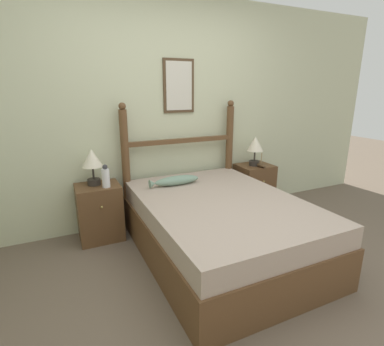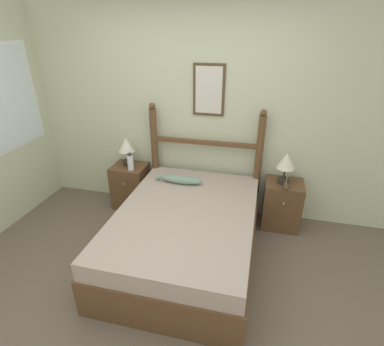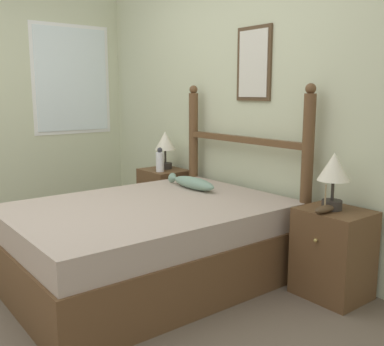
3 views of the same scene
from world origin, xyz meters
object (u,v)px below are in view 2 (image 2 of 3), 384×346
Objects in this scene: nightstand_left at (131,186)px; table_lamp_left at (126,147)px; model_boat at (286,186)px; fish_pillow at (180,179)px; bed at (186,234)px; bottle at (130,162)px; nightstand_right at (282,204)px; table_lamp_right at (286,163)px.

table_lamp_left is (-0.02, 0.04, 0.55)m from nightstand_left.
model_boat is at bearing -3.47° from nightstand_left.
table_lamp_left is 0.87m from fish_pillow.
fish_pillow is (-0.22, 0.57, 0.33)m from bed.
bed is at bearing -68.77° from fish_pillow.
nightstand_left is 0.55m from table_lamp_left.
bed is 1.23m from bottle.
bed is 1.44m from table_lamp_left.
nightstand_right is 0.35m from model_boat.
table_lamp_left is 1.98m from table_lamp_right.
table_lamp_right reaches higher than nightstand_right.
table_lamp_left is (-2.01, 0.04, 0.55)m from nightstand_right.
nightstand_right is 1.95m from bottle.
fish_pillow is (-1.19, -0.23, -0.24)m from table_lamp_right.
model_boat is at bearing -4.46° from table_lamp_left.
table_lamp_left reaches higher than nightstand_right.
table_lamp_left is 1.00× the size of table_lamp_right.
fish_pillow is at bearing -11.86° from bottle.
table_lamp_left is 2.03× the size of model_boat.
fish_pillow is (-1.21, -0.12, -0.01)m from model_boat.
bottle is 0.71m from fish_pillow.
table_lamp_left is at bearing 123.25° from nightstand_left.
bed is 1.28m from nightstand_left.
bottle reaches higher than model_boat.
fish_pillow reaches higher than nightstand_left.
model_boat is 0.33× the size of fish_pillow.
model_boat is at bearing -77.37° from table_lamp_right.
table_lamp_right is (1.96, -0.01, 0.55)m from nightstand_left.
nightstand_left is 2.53× the size of bottle.
model_boat reaches higher than fish_pillow.
table_lamp_right is 0.25m from model_boat.
nightstand_right is 1.58× the size of table_lamp_right.
table_lamp_right is 0.68× the size of fish_pillow.
bottle reaches higher than fish_pillow.
bed is at bearing -38.00° from bottle.
bed is at bearing -39.87° from table_lamp_left.
bed is 5.17× the size of table_lamp_left.
fish_pillow is at bearing -17.47° from nightstand_left.
table_lamp_right reaches higher than model_boat.
table_lamp_left is (-1.01, 0.85, 0.57)m from bed.
table_lamp_left and table_lamp_right have the same top height.
nightstand_right is 3.22× the size of model_boat.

